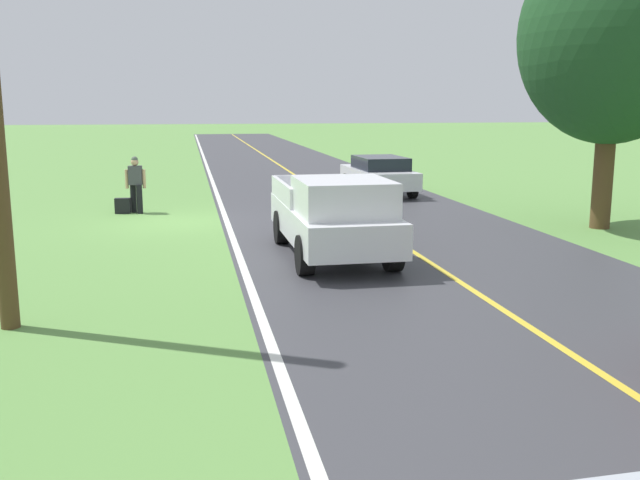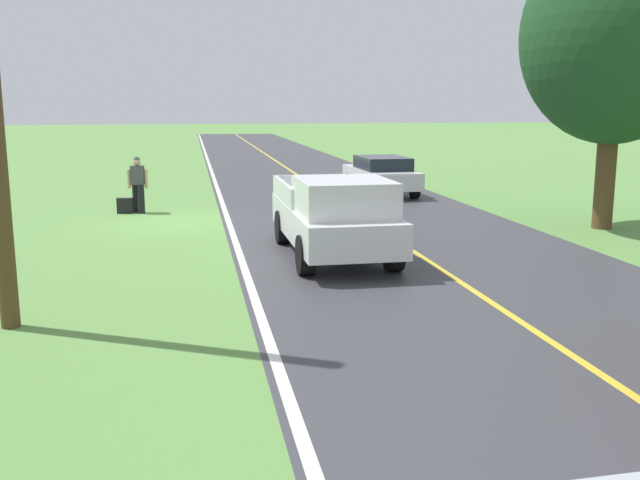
# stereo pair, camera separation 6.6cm
# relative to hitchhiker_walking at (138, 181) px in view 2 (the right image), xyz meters

# --- Properties ---
(ground_plane) EXTENTS (200.00, 200.00, 0.00)m
(ground_plane) POSITION_rel_hitchhiker_walking_xyz_m (-1.31, 2.04, -0.98)
(ground_plane) COLOR #609347
(road_surface) EXTENTS (8.26, 120.00, 0.00)m
(road_surface) POSITION_rel_hitchhiker_walking_xyz_m (-6.58, 2.04, -0.98)
(road_surface) COLOR #3D3D42
(road_surface) RESTS_ON ground
(lane_edge_line) EXTENTS (0.16, 117.60, 0.00)m
(lane_edge_line) POSITION_rel_hitchhiker_walking_xyz_m (-2.63, 2.04, -0.98)
(lane_edge_line) COLOR silver
(lane_edge_line) RESTS_ON ground
(lane_centre_line) EXTENTS (0.14, 117.60, 0.00)m
(lane_centre_line) POSITION_rel_hitchhiker_walking_xyz_m (-6.58, 2.04, -0.98)
(lane_centre_line) COLOR gold
(lane_centre_line) RESTS_ON ground
(hitchhiker_walking) EXTENTS (0.62, 0.53, 1.75)m
(hitchhiker_walking) POSITION_rel_hitchhiker_walking_xyz_m (0.00, 0.00, 0.00)
(hitchhiker_walking) COLOR black
(hitchhiker_walking) RESTS_ON ground
(suitcase_carried) EXTENTS (0.47, 0.23, 0.48)m
(suitcase_carried) POSITION_rel_hitchhiker_walking_xyz_m (0.42, 0.05, -0.74)
(suitcase_carried) COLOR black
(suitcase_carried) RESTS_ON ground
(pickup_truck_passing) EXTENTS (2.13, 5.42, 1.82)m
(pickup_truck_passing) POSITION_rel_hitchhiker_walking_xyz_m (-4.67, 7.55, -0.01)
(pickup_truck_passing) COLOR silver
(pickup_truck_passing) RESTS_ON ground
(tree_far_side_near) EXTENTS (4.87, 4.87, 7.86)m
(tree_far_side_near) POSITION_rel_hitchhiker_walking_xyz_m (-12.56, 5.12, 4.06)
(tree_far_side_near) COLOR brown
(tree_far_side_near) RESTS_ON ground
(sedan_near_oncoming) EXTENTS (2.04, 4.45, 1.41)m
(sedan_near_oncoming) POSITION_rel_hitchhiker_walking_xyz_m (-8.59, -3.12, -0.23)
(sedan_near_oncoming) COLOR silver
(sedan_near_oncoming) RESTS_ON ground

